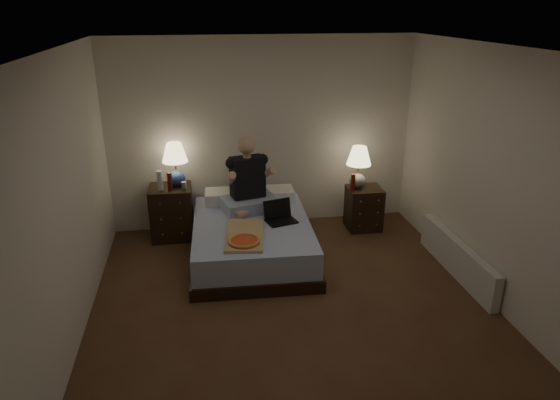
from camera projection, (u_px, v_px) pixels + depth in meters
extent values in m
cube|color=brown|center=(295.00, 313.00, 4.93)|extent=(4.00, 4.50, 0.00)
cube|color=white|center=(299.00, 50.00, 4.01)|extent=(4.00, 4.50, 0.00)
cube|color=silver|center=(263.00, 134.00, 6.53)|extent=(4.00, 0.00, 2.50)
cube|color=silver|center=(389.00, 359.00, 2.41)|extent=(4.00, 0.00, 2.50)
cube|color=silver|center=(62.00, 209.00, 4.16)|extent=(0.00, 4.50, 2.50)
cube|color=silver|center=(501.00, 182.00, 4.78)|extent=(0.00, 4.50, 2.50)
cube|color=#6180C3|center=(252.00, 239.00, 5.94)|extent=(1.44, 1.87, 0.45)
cube|color=black|center=(172.00, 212.00, 6.42)|extent=(0.53, 0.48, 0.69)
cube|color=black|center=(364.00, 208.00, 6.70)|extent=(0.45, 0.41, 0.57)
cylinder|color=silver|center=(160.00, 180.00, 6.16)|extent=(0.07, 0.07, 0.25)
cylinder|color=#B2B2AD|center=(184.00, 186.00, 6.21)|extent=(0.07, 0.07, 0.10)
cylinder|color=#53180B|center=(170.00, 182.00, 6.15)|extent=(0.06, 0.06, 0.23)
cylinder|color=#5D1A0D|center=(353.00, 182.00, 6.46)|extent=(0.06, 0.06, 0.23)
cube|color=silver|center=(457.00, 258.00, 5.57)|extent=(0.10, 1.60, 0.40)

